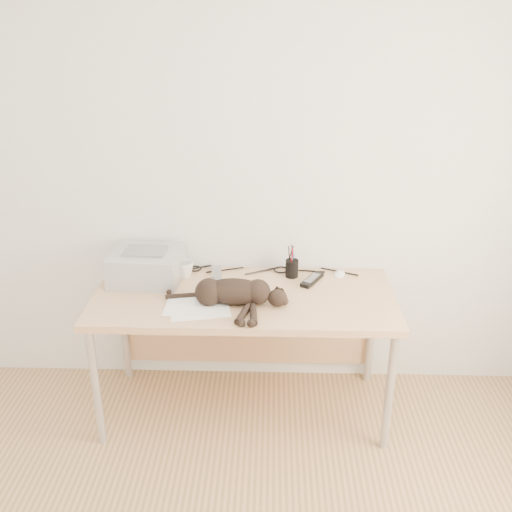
{
  "coord_description": "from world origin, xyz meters",
  "views": [
    {
      "loc": [
        0.14,
        -1.29,
        2.14
      ],
      "look_at": [
        0.07,
        1.34,
        0.99
      ],
      "focal_mm": 40.0,
      "sensor_mm": 36.0,
      "label": 1
    }
  ],
  "objects_px": {
    "desk": "(245,309)",
    "printer": "(146,265)",
    "mug": "(185,270)",
    "mouse": "(340,273)",
    "pen_cup": "(292,268)",
    "cat": "(231,293)"
  },
  "relations": [
    {
      "from": "printer",
      "to": "mouse",
      "type": "distance_m",
      "value": 1.09
    },
    {
      "from": "cat",
      "to": "mug",
      "type": "relative_size",
      "value": 6.41
    },
    {
      "from": "mug",
      "to": "mouse",
      "type": "relative_size",
      "value": 0.98
    },
    {
      "from": "desk",
      "to": "printer",
      "type": "relative_size",
      "value": 4.05
    },
    {
      "from": "pen_cup",
      "to": "desk",
      "type": "bearing_deg",
      "value": -150.37
    },
    {
      "from": "desk",
      "to": "mug",
      "type": "bearing_deg",
      "value": 160.5
    },
    {
      "from": "cat",
      "to": "mouse",
      "type": "distance_m",
      "value": 0.7
    },
    {
      "from": "desk",
      "to": "mug",
      "type": "height_order",
      "value": "mug"
    },
    {
      "from": "printer",
      "to": "desk",
      "type": "bearing_deg",
      "value": -8.67
    },
    {
      "from": "cat",
      "to": "pen_cup",
      "type": "xyz_separation_m",
      "value": [
        0.32,
        0.34,
        -0.01
      ]
    },
    {
      "from": "printer",
      "to": "cat",
      "type": "xyz_separation_m",
      "value": [
        0.49,
        -0.27,
        -0.02
      ]
    },
    {
      "from": "mouse",
      "to": "cat",
      "type": "bearing_deg",
      "value": -127.27
    },
    {
      "from": "cat",
      "to": "pen_cup",
      "type": "height_order",
      "value": "pen_cup"
    },
    {
      "from": "mug",
      "to": "mouse",
      "type": "xyz_separation_m",
      "value": [
        0.87,
        0.05,
        -0.03
      ]
    },
    {
      "from": "desk",
      "to": "mouse",
      "type": "relative_size",
      "value": 15.76
    },
    {
      "from": "pen_cup",
      "to": "mouse",
      "type": "xyz_separation_m",
      "value": [
        0.27,
        0.03,
        -0.04
      ]
    },
    {
      "from": "printer",
      "to": "mouse",
      "type": "xyz_separation_m",
      "value": [
        1.08,
        0.09,
        -0.07
      ]
    },
    {
      "from": "mug",
      "to": "pen_cup",
      "type": "relative_size",
      "value": 0.53
    },
    {
      "from": "cat",
      "to": "mouse",
      "type": "relative_size",
      "value": 6.31
    },
    {
      "from": "mouse",
      "to": "pen_cup",
      "type": "bearing_deg",
      "value": -153.63
    },
    {
      "from": "pen_cup",
      "to": "mouse",
      "type": "bearing_deg",
      "value": 5.27
    },
    {
      "from": "pen_cup",
      "to": "mouse",
      "type": "distance_m",
      "value": 0.28
    }
  ]
}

